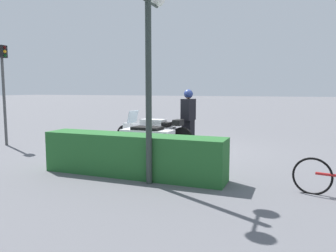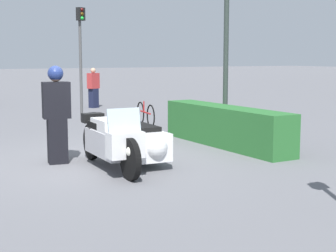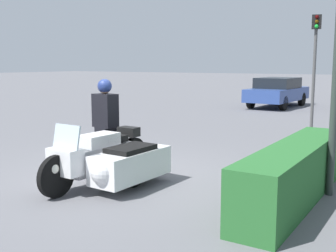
{
  "view_description": "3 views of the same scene",
  "coord_description": "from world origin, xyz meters",
  "px_view_note": "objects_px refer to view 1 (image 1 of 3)",
  "views": [
    {
      "loc": [
        -3.4,
        9.58,
        1.87
      ],
      "look_at": [
        0.12,
        0.51,
        0.77
      ],
      "focal_mm": 35.0,
      "sensor_mm": 36.0,
      "label": 1
    },
    {
      "loc": [
        9.29,
        -3.53,
        2.03
      ],
      "look_at": [
        0.91,
        1.26,
        0.73
      ],
      "focal_mm": 55.0,
      "sensor_mm": 36.0,
      "label": 2
    },
    {
      "loc": [
        6.43,
        5.14,
        2.18
      ],
      "look_at": [
        -0.18,
        0.97,
        1.01
      ],
      "focal_mm": 45.0,
      "sensor_mm": 36.0,
      "label": 3
    }
  ],
  "objects_px": {
    "twin_lamp_post": "(148,32)",
    "traffic_light_near": "(4,80)",
    "hedge_bush_curbside": "(132,155)",
    "police_motorcycle": "(147,134)",
    "officer_rider": "(188,116)"
  },
  "relations": [
    {
      "from": "police_motorcycle",
      "to": "officer_rider",
      "type": "height_order",
      "value": "officer_rider"
    },
    {
      "from": "traffic_light_near",
      "to": "hedge_bush_curbside",
      "type": "bearing_deg",
      "value": -22.85
    },
    {
      "from": "twin_lamp_post",
      "to": "traffic_light_near",
      "type": "relative_size",
      "value": 1.17
    },
    {
      "from": "traffic_light_near",
      "to": "twin_lamp_post",
      "type": "bearing_deg",
      "value": -24.61
    },
    {
      "from": "officer_rider",
      "to": "twin_lamp_post",
      "type": "bearing_deg",
      "value": 106.87
    },
    {
      "from": "twin_lamp_post",
      "to": "traffic_light_near",
      "type": "bearing_deg",
      "value": -20.61
    },
    {
      "from": "officer_rider",
      "to": "twin_lamp_post",
      "type": "height_order",
      "value": "twin_lamp_post"
    },
    {
      "from": "police_motorcycle",
      "to": "twin_lamp_post",
      "type": "distance_m",
      "value": 4.47
    },
    {
      "from": "police_motorcycle",
      "to": "officer_rider",
      "type": "relative_size",
      "value": 1.44
    },
    {
      "from": "traffic_light_near",
      "to": "officer_rider",
      "type": "bearing_deg",
      "value": 15.16
    },
    {
      "from": "officer_rider",
      "to": "hedge_bush_curbside",
      "type": "distance_m",
      "value": 3.98
    },
    {
      "from": "officer_rider",
      "to": "traffic_light_near",
      "type": "distance_m",
      "value": 6.17
    },
    {
      "from": "twin_lamp_post",
      "to": "officer_rider",
      "type": "bearing_deg",
      "value": -82.41
    },
    {
      "from": "police_motorcycle",
      "to": "traffic_light_near",
      "type": "xyz_separation_m",
      "value": [
        4.71,
        0.99,
        1.69
      ]
    },
    {
      "from": "hedge_bush_curbside",
      "to": "twin_lamp_post",
      "type": "height_order",
      "value": "twin_lamp_post"
    }
  ]
}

